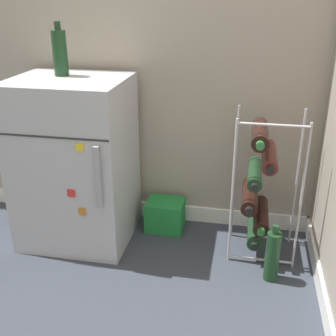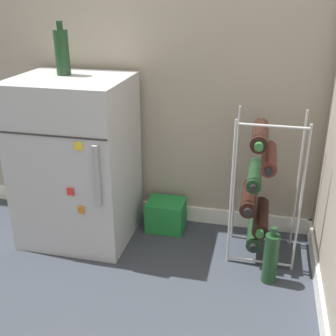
% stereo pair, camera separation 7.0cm
% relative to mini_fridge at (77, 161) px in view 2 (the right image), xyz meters
% --- Properties ---
extents(ground_plane, '(14.00, 14.00, 0.00)m').
position_rel_mini_fridge_xyz_m(ground_plane, '(0.40, -0.26, -0.43)').
color(ground_plane, '#333842').
extents(mini_fridge, '(0.55, 0.50, 0.85)m').
position_rel_mini_fridge_xyz_m(mini_fridge, '(0.00, 0.00, 0.00)').
color(mini_fridge, '#B7BABF').
rests_on(mini_fridge, ground_plane).
extents(wine_rack, '(0.32, 0.32, 0.73)m').
position_rel_mini_fridge_xyz_m(wine_rack, '(0.92, 0.02, -0.06)').
color(wine_rack, '#B2B2B7').
rests_on(wine_rack, ground_plane).
extents(soda_box, '(0.20, 0.17, 0.17)m').
position_rel_mini_fridge_xyz_m(soda_box, '(0.43, 0.15, -0.34)').
color(soda_box, '#1E7F38').
rests_on(soda_box, ground_plane).
extents(fridge_top_bottle, '(0.07, 0.07, 0.25)m').
position_rel_mini_fridge_xyz_m(fridge_top_bottle, '(-0.05, 0.06, 0.54)').
color(fridge_top_bottle, '#19381E').
rests_on(fridge_top_bottle, mini_fridge).
extents(loose_bottle_floor, '(0.07, 0.07, 0.28)m').
position_rel_mini_fridge_xyz_m(loose_bottle_floor, '(1.00, -0.20, -0.30)').
color(loose_bottle_floor, '#19381E').
rests_on(loose_bottle_floor, ground_plane).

